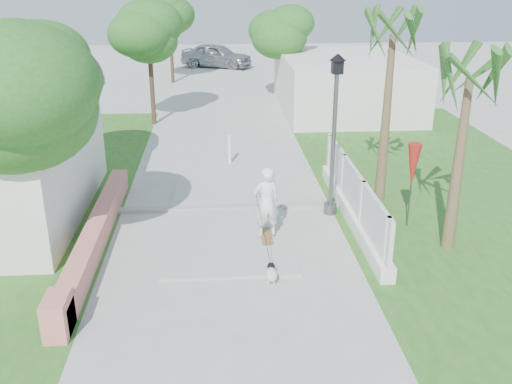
{
  "coord_description": "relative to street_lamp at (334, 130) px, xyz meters",
  "views": [
    {
      "loc": [
        -0.26,
        -9.11,
        6.43
      ],
      "look_at": [
        0.73,
        4.48,
        1.1
      ],
      "focal_mm": 40.0,
      "sensor_mm": 36.0,
      "label": 1
    }
  ],
  "objects": [
    {
      "name": "parked_car",
      "position": [
        -2.99,
        25.93,
        -1.59
      ],
      "size": [
        5.31,
        3.82,
        1.68
      ],
      "primitive_type": "imported",
      "rotation": [
        0.0,
        0.0,
        1.15
      ],
      "color": "#A3A7AB",
      "rests_on": "ground"
    },
    {
      "name": "patio_umbrella",
      "position": [
        1.9,
        -1.0,
        -0.74
      ],
      "size": [
        0.36,
        0.36,
        2.3
      ],
      "color": "#59595E",
      "rests_on": "ground"
    },
    {
      "name": "tree_left_near",
      "position": [
        -7.38,
        -2.52,
        1.4
      ],
      "size": [
        3.6,
        3.6,
        5.28
      ],
      "color": "#4C3826",
      "rests_on": "ground"
    },
    {
      "name": "grass_right",
      "position": [
        4.1,
        2.5,
        -2.42
      ],
      "size": [
        8.0,
        20.0,
        0.01
      ],
      "primitive_type": "cube",
      "color": "#2A601E",
      "rests_on": "ground"
    },
    {
      "name": "lattice_fence",
      "position": [
        0.5,
        -0.5,
        -1.88
      ],
      "size": [
        0.35,
        7.0,
        1.5
      ],
      "color": "white",
      "rests_on": "ground"
    },
    {
      "name": "path_strip",
      "position": [
        -2.9,
        14.5,
        -2.4
      ],
      "size": [
        3.2,
        36.0,
        0.06
      ],
      "primitive_type": "cube",
      "color": "#B7B7B2",
      "rests_on": "ground"
    },
    {
      "name": "bollard",
      "position": [
        -2.7,
        4.5,
        -1.84
      ],
      "size": [
        0.14,
        0.14,
        1.09
      ],
      "color": "white",
      "rests_on": "ground"
    },
    {
      "name": "tree_path_far",
      "position": [
        -5.68,
        20.48,
        1.39
      ],
      "size": [
        3.2,
        3.2,
        5.17
      ],
      "color": "#4C3826",
      "rests_on": "ground"
    },
    {
      "name": "skateboarder",
      "position": [
        -2.02,
        -1.92,
        -1.51
      ],
      "size": [
        0.74,
        2.48,
        1.93
      ],
      "rotation": [
        0.0,
        0.0,
        3.36
      ],
      "color": "olive",
      "rests_on": "ground"
    },
    {
      "name": "tree_path_left",
      "position": [
        -5.88,
        10.48,
        1.39
      ],
      "size": [
        3.4,
        3.4,
        5.23
      ],
      "color": "#4C3826",
      "rests_on": "ground"
    },
    {
      "name": "curb",
      "position": [
        -2.9,
        0.5,
        -2.38
      ],
      "size": [
        6.5,
        0.25,
        0.1
      ],
      "primitive_type": "cube",
      "color": "#999993",
      "rests_on": "ground"
    },
    {
      "name": "pink_wall",
      "position": [
        -6.2,
        -1.95,
        -2.11
      ],
      "size": [
        0.45,
        8.2,
        0.8
      ],
      "color": "#D2786B",
      "rests_on": "ground"
    },
    {
      "name": "ground",
      "position": [
        -2.9,
        -5.5,
        -2.43
      ],
      "size": [
        90.0,
        90.0,
        0.0
      ],
      "primitive_type": "plane",
      "color": "#B7B7B2",
      "rests_on": "ground"
    },
    {
      "name": "building_right",
      "position": [
        3.1,
        12.5,
        -1.13
      ],
      "size": [
        6.0,
        8.0,
        2.6
      ],
      "primitive_type": "cube",
      "color": "silver",
      "rests_on": "ground"
    },
    {
      "name": "dog",
      "position": [
        -2.03,
        -3.69,
        -2.2
      ],
      "size": [
        0.29,
        0.6,
        0.41
      ],
      "rotation": [
        0.0,
        0.0,
        -0.06
      ],
      "color": "silver",
      "rests_on": "ground"
    },
    {
      "name": "tree_path_right",
      "position": [
        0.32,
        14.48,
        1.07
      ],
      "size": [
        3.0,
        3.0,
        4.79
      ],
      "color": "#4C3826",
      "rests_on": "ground"
    },
    {
      "name": "palm_near",
      "position": [
        2.5,
        -2.3,
        1.53
      ],
      "size": [
        1.8,
        1.8,
        4.7
      ],
      "color": "brown",
      "rests_on": "ground"
    },
    {
      "name": "grass_left",
      "position": [
        -9.9,
        2.5,
        -2.42
      ],
      "size": [
        8.0,
        20.0,
        0.01
      ],
      "primitive_type": "cube",
      "color": "#2A601E",
      "rests_on": "ground"
    },
    {
      "name": "tree_left_mid",
      "position": [
        -8.38,
        2.98,
        1.07
      ],
      "size": [
        3.2,
        3.2,
        4.85
      ],
      "color": "#4C3826",
      "rests_on": "ground"
    },
    {
      "name": "palm_far",
      "position": [
        1.7,
        1.0,
        2.06
      ],
      "size": [
        1.8,
        1.8,
        5.3
      ],
      "color": "brown",
      "rests_on": "ground"
    },
    {
      "name": "street_lamp",
      "position": [
        0.0,
        0.0,
        0.0
      ],
      "size": [
        0.44,
        0.44,
        4.44
      ],
      "color": "#59595E",
      "rests_on": "ground"
    }
  ]
}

